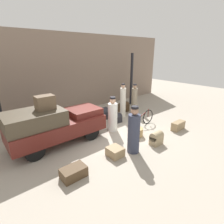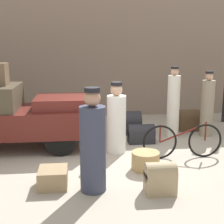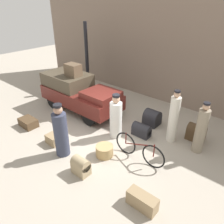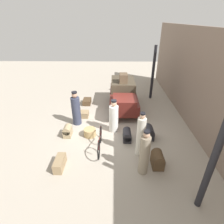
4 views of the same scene
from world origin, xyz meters
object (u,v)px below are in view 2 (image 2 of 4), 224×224
Objects in this scene: bicycle at (183,141)px; suitcase_tan_flat at (53,178)px; truck at (5,114)px; porter_standing_middle at (207,106)px; trunk_barrel_dark at (160,178)px; trunk_umber_medium at (188,120)px; porter_with_bicycle at (93,145)px; suitcase_small_leather at (130,123)px; porter_lifting_near_truck at (173,105)px; porter_carrying_trunk at (116,121)px; trunk_large_brown at (141,134)px; wicker_basket at (145,161)px.

bicycle reaches higher than suitcase_tan_flat.
porter_standing_middle is (5.09, 0.50, -0.03)m from truck.
trunk_barrel_dark is 0.89× the size of trunk_umber_medium.
porter_with_bicycle reaches higher than suitcase_small_leather.
bicycle is 1.68m from porter_lifting_near_truck.
porter_lifting_near_truck is at bearing 42.53° from suitcase_tan_flat.
porter_lifting_near_truck is at bearing 52.32° from porter_with_bicycle.
truck is 6.93× the size of suitcase_tan_flat.
suitcase_tan_flat is (-0.68, 0.22, -0.63)m from porter_with_bicycle.
suitcase_tan_flat is 4.83m from trunk_umber_medium.
porter_carrying_trunk reaches higher than trunk_large_brown.
wicker_basket is at bearing 36.51° from porter_with_bicycle.
trunk_large_brown is (-1.57, -1.01, -0.07)m from trunk_umber_medium.
trunk_barrel_dark is 0.81× the size of trunk_large_brown.
wicker_basket is 0.91× the size of trunk_umber_medium.
suitcase_small_leather is (1.19, 3.38, -0.52)m from porter_with_bicycle.
trunk_umber_medium is at bearing 67.22° from bicycle.
trunk_umber_medium is at bearing 50.27° from porter_with_bicycle.
suitcase_tan_flat is at bearing -137.47° from porter_lifting_near_truck.
wicker_basket is at bearing -98.54° from trunk_large_brown.
porter_standing_middle is (2.11, 2.12, 0.62)m from wicker_basket.
trunk_barrel_dark is at bearing -115.95° from trunk_umber_medium.
bicycle reaches higher than suitcase_small_leather.
suitcase_tan_flat is (-1.87, -3.16, -0.11)m from suitcase_small_leather.
porter_lifting_near_truck is 1.30m from suitcase_small_leather.
trunk_umber_medium is at bearing 42.34° from suitcase_tan_flat.
porter_with_bicycle is 3.31× the size of suitcase_tan_flat.
trunk_umber_medium is (2.89, 3.47, -0.49)m from porter_with_bicycle.
trunk_large_brown is (0.23, 2.69, -0.04)m from trunk_barrel_dark.
porter_with_bicycle reaches higher than trunk_barrel_dark.
porter_carrying_trunk reaches higher than trunk_umber_medium.
trunk_large_brown is (0.70, 0.60, -0.49)m from porter_carrying_trunk.
trunk_large_brown is at bearing 85.19° from trunk_barrel_dark.
trunk_large_brown is at bearing 1.04° from truck.
suitcase_small_leather is 0.92m from trunk_large_brown.
wicker_basket is (-0.92, -0.53, -0.20)m from bicycle.
porter_lifting_near_truck is 3.11× the size of trunk_umber_medium.
suitcase_small_leather is (-1.05, 0.48, -0.59)m from porter_lifting_near_truck.
suitcase_small_leather is (-0.79, 2.06, -0.11)m from bicycle.
wicker_basket is at bearing 91.47° from trunk_barrel_dark.
truck is at bearing -174.38° from porter_standing_middle.
suitcase_small_leather is at bearing 59.34° from suitcase_tan_flat.
porter_with_bicycle is 2.68× the size of trunk_large_brown.
wicker_basket is 3.25m from trunk_umber_medium.
suitcase_small_leather is 3.68m from suitcase_tan_flat.
trunk_large_brown is at bearing 81.46° from wicker_basket.
bicycle is 1.01× the size of porter_standing_middle.
porter_standing_middle is at bearing 45.17° from wicker_basket.
bicycle is 2.03m from porter_standing_middle.
trunk_umber_medium reaches higher than wicker_basket.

